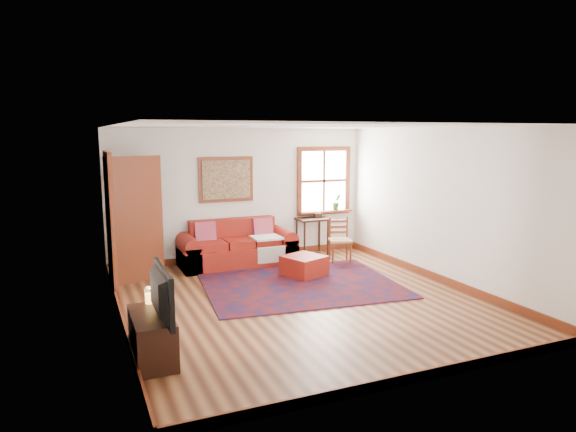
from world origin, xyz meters
name	(u,v)px	position (x,y,z in m)	size (l,w,h in m)	color
ground	(300,300)	(0.00, 0.00, 0.00)	(5.50, 5.50, 0.00)	#482313
room_envelope	(300,187)	(0.00, 0.02, 1.65)	(5.04, 5.54, 2.52)	silver
window	(325,188)	(1.78, 2.70, 1.31)	(1.18, 0.20, 1.38)	white
doorway	(127,219)	(-2.21, 1.78, 1.07)	(0.89, 1.08, 2.14)	black
framed_artwork	(226,179)	(-0.30, 2.71, 1.55)	(1.05, 0.07, 0.85)	maroon
persian_rug	(300,284)	(0.31, 0.68, 0.01)	(3.02, 2.42, 0.02)	#510D0B
red_leather_sofa	(237,250)	(-0.23, 2.34, 0.27)	(2.10, 0.87, 0.82)	maroon
red_ottoman	(304,266)	(0.58, 1.14, 0.17)	(0.61, 0.61, 0.35)	maroon
side_table	(312,224)	(1.41, 2.53, 0.61)	(0.61, 0.46, 0.73)	black
ladder_back_chair	(340,238)	(1.62, 1.78, 0.45)	(0.48, 0.47, 0.84)	tan
media_cabinet	(152,337)	(-2.28, -1.19, 0.25)	(0.41, 0.91, 0.50)	black
television	(154,294)	(-2.26, -1.35, 0.77)	(0.95, 0.12, 0.55)	black
candle_hurricane	(150,296)	(-2.23, -0.79, 0.58)	(0.12, 0.12, 0.18)	silver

